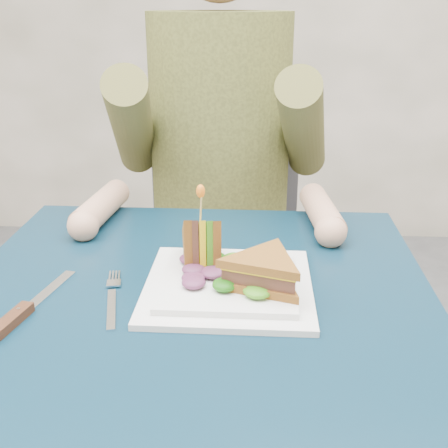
# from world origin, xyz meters

# --- Properties ---
(table) EXTENTS (0.75, 0.75, 0.73)m
(table) POSITION_xyz_m (0.00, 0.00, 0.65)
(table) COLOR black
(table) RESTS_ON ground
(chair) EXTENTS (0.42, 0.40, 0.93)m
(chair) POSITION_xyz_m (0.00, 0.69, 0.54)
(chair) COLOR #47474C
(chair) RESTS_ON ground
(diner) EXTENTS (0.54, 0.59, 0.74)m
(diner) POSITION_xyz_m (-0.00, 0.57, 0.91)
(diner) COLOR #4D4F24
(diner) RESTS_ON chair
(plate) EXTENTS (0.26, 0.26, 0.02)m
(plate) POSITION_xyz_m (0.05, 0.02, 0.74)
(plate) COLOR white
(plate) RESTS_ON table
(sandwich_flat) EXTENTS (0.18, 0.18, 0.05)m
(sandwich_flat) POSITION_xyz_m (0.11, -0.01, 0.78)
(sandwich_flat) COLOR brown
(sandwich_flat) RESTS_ON plate
(sandwich_upright) EXTENTS (0.08, 0.13, 0.13)m
(sandwich_upright) POSITION_xyz_m (0.01, 0.06, 0.78)
(sandwich_upright) COLOR brown
(sandwich_upright) RESTS_ON plate
(fork) EXTENTS (0.05, 0.18, 0.01)m
(fork) POSITION_xyz_m (-0.12, -0.03, 0.73)
(fork) COLOR silver
(fork) RESTS_ON table
(knife) EXTENTS (0.06, 0.22, 0.02)m
(knife) POSITION_xyz_m (-0.24, -0.09, 0.74)
(knife) COLOR silver
(knife) RESTS_ON table
(toothpick) EXTENTS (0.01, 0.01, 0.06)m
(toothpick) POSITION_xyz_m (0.01, 0.06, 0.85)
(toothpick) COLOR tan
(toothpick) RESTS_ON sandwich_upright
(toothpick_frill) EXTENTS (0.01, 0.01, 0.02)m
(toothpick_frill) POSITION_xyz_m (0.01, 0.06, 0.88)
(toothpick_frill) COLOR orange
(toothpick_frill) RESTS_ON sandwich_upright
(lettuce_spill) EXTENTS (0.15, 0.13, 0.02)m
(lettuce_spill) POSITION_xyz_m (0.06, 0.03, 0.76)
(lettuce_spill) COLOR #337A14
(lettuce_spill) RESTS_ON plate
(onion_ring) EXTENTS (0.04, 0.04, 0.02)m
(onion_ring) POSITION_xyz_m (0.07, 0.02, 0.77)
(onion_ring) COLOR #9E4C7A
(onion_ring) RESTS_ON plate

